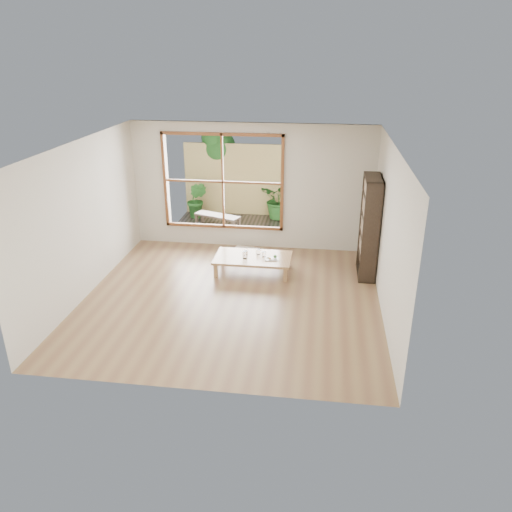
{
  "coord_description": "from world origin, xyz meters",
  "views": [
    {
      "loc": [
        1.44,
        -7.47,
        3.99
      ],
      "look_at": [
        0.34,
        0.6,
        0.55
      ],
      "focal_mm": 35.0,
      "sensor_mm": 36.0,
      "label": 1
    }
  ],
  "objects": [
    {
      "name": "glass_small",
      "position": [
        0.07,
        1.19,
        0.36
      ],
      "size": [
        0.07,
        0.07,
        0.09
      ],
      "primitive_type": "cylinder",
      "color": "silver",
      "rests_on": "low_table"
    },
    {
      "name": "low_table",
      "position": [
        0.21,
        1.11,
        0.28
      ],
      "size": [
        1.44,
        0.81,
        0.32
      ],
      "rotation": [
        0.0,
        0.0,
        -0.0
      ],
      "color": "tan",
      "rests_on": "ground"
    },
    {
      "name": "shrub_right",
      "position": [
        0.43,
        4.31,
        0.52
      ],
      "size": [
        1.11,
        1.05,
        0.99
      ],
      "primitive_type": "imported",
      "rotation": [
        0.0,
        0.0,
        -0.4
      ],
      "color": "#265720",
      "rests_on": "deck"
    },
    {
      "name": "glass_mid",
      "position": [
        0.42,
        1.14,
        0.36
      ],
      "size": [
        0.07,
        0.07,
        0.1
      ],
      "primitive_type": "cylinder",
      "color": "silver",
      "rests_on": "low_table"
    },
    {
      "name": "ground",
      "position": [
        0.0,
        0.0,
        0.0
      ],
      "size": [
        5.0,
        5.0,
        0.0
      ],
      "primitive_type": "plane",
      "color": "olive",
      "rests_on": "ground"
    },
    {
      "name": "deck",
      "position": [
        -0.6,
        3.56,
        0.0
      ],
      "size": [
        2.8,
        2.0,
        0.05
      ],
      "primitive_type": "cube",
      "color": "#3A302A",
      "rests_on": "ground"
    },
    {
      "name": "glass_short",
      "position": [
        0.3,
        1.24,
        0.36
      ],
      "size": [
        0.08,
        0.08,
        0.1
      ],
      "primitive_type": "cylinder",
      "color": "silver",
      "rests_on": "low_table"
    },
    {
      "name": "bamboo_fence",
      "position": [
        -0.6,
        4.56,
        0.9
      ],
      "size": [
        2.8,
        0.06,
        1.8
      ],
      "primitive_type": "cube",
      "color": "#D4B66C",
      "rests_on": "ground"
    },
    {
      "name": "garden_bench",
      "position": [
        -0.94,
        3.33,
        0.31
      ],
      "size": [
        1.13,
        0.68,
        0.35
      ],
      "rotation": [
        0.0,
        0.0,
        -0.36
      ],
      "color": "#32261C",
      "rests_on": "deck"
    },
    {
      "name": "floor_cushion",
      "position": [
        -0.08,
        1.95,
        0.04
      ],
      "size": [
        0.6,
        0.6,
        0.08
      ],
      "primitive_type": "cube",
      "rotation": [
        0.0,
        0.0,
        -0.18
      ],
      "color": "white",
      "rests_on": "ground"
    },
    {
      "name": "garden_tree",
      "position": [
        -1.28,
        4.86,
        1.63
      ],
      "size": [
        1.04,
        0.85,
        2.22
      ],
      "color": "#4C3D2D",
      "rests_on": "ground"
    },
    {
      "name": "food_tray",
      "position": [
        0.58,
        1.04,
        0.33
      ],
      "size": [
        0.28,
        0.23,
        0.08
      ],
      "rotation": [
        0.0,
        0.0,
        0.19
      ],
      "color": "white",
      "rests_on": "low_table"
    },
    {
      "name": "bookshelf",
      "position": [
        2.33,
        1.3,
        0.94
      ],
      "size": [
        0.3,
        0.84,
        1.87
      ],
      "primitive_type": "cube",
      "color": "#32261C",
      "rests_on": "ground"
    },
    {
      "name": "shrub_left",
      "position": [
        -1.61,
        4.11,
        0.48
      ],
      "size": [
        0.55,
        0.46,
        0.91
      ],
      "primitive_type": "imported",
      "rotation": [
        0.0,
        0.0,
        -0.13
      ],
      "color": "#265720",
      "rests_on": "deck"
    },
    {
      "name": "glass_tall",
      "position": [
        0.07,
        1.01,
        0.39
      ],
      "size": [
        0.08,
        0.08,
        0.14
      ],
      "primitive_type": "cylinder",
      "color": "silver",
      "rests_on": "low_table"
    }
  ]
}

